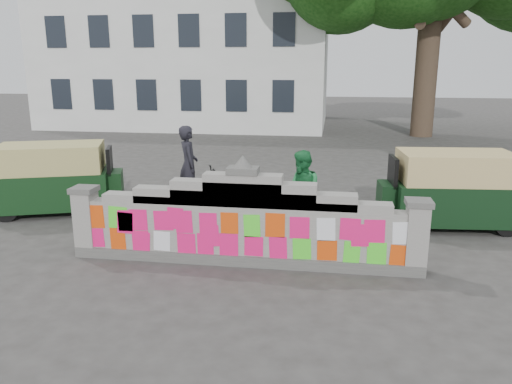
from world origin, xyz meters
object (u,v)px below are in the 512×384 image
Objects in this scene: cyclist_bike at (189,190)px; rickshaw_right at (450,189)px; cyclist_rider at (189,175)px; rickshaw_left at (56,177)px; pedestrian at (302,193)px.

cyclist_bike is 0.68× the size of rickshaw_right.
cyclist_rider is 6.04m from rickshaw_right.
cyclist_bike is 0.68× the size of rickshaw_left.
rickshaw_right is (6.04, -0.19, 0.32)m from cyclist_bike.
cyclist_rider is 0.60× the size of rickshaw_left.
cyclist_rider is (0.00, 0.00, 0.39)m from cyclist_bike.
pedestrian is 0.58× the size of rickshaw_right.
pedestrian is at bearing -136.38° from cyclist_rider.
rickshaw_right is at bearing -115.72° from cyclist_rider.
cyclist_bike is 3.26m from rickshaw_left.
cyclist_bike is 6.05m from rickshaw_right.
rickshaw_left is (-3.21, -0.46, 0.32)m from cyclist_bike.
cyclist_rider is at bearing -136.70° from pedestrian.
pedestrian is (2.81, -1.16, -0.04)m from cyclist_rider.
cyclist_rider is 3.04m from pedestrian.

